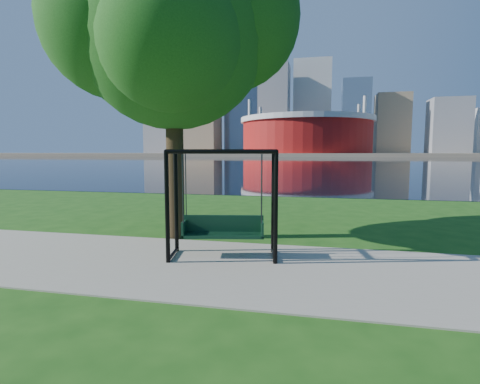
% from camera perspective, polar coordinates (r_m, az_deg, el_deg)
% --- Properties ---
extents(ground, '(900.00, 900.00, 0.00)m').
position_cam_1_polar(ground, '(8.18, 1.29, -10.54)').
color(ground, '#1E5114').
rests_on(ground, ground).
extents(path, '(120.00, 4.00, 0.03)m').
position_cam_1_polar(path, '(7.71, 0.53, -11.46)').
color(path, '#9E937F').
rests_on(path, ground).
extents(river, '(900.00, 180.00, 0.02)m').
position_cam_1_polar(river, '(109.72, 11.94, 4.68)').
color(river, black).
rests_on(river, ground).
extents(far_bank, '(900.00, 228.00, 2.00)m').
position_cam_1_polar(far_bank, '(313.70, 12.49, 5.63)').
color(far_bank, '#937F60').
rests_on(far_bank, ground).
extents(stadium, '(83.00, 83.00, 32.00)m').
position_cam_1_polar(stadium, '(243.25, 10.09, 8.73)').
color(stadium, maroon).
rests_on(stadium, far_bank).
extents(skyline, '(392.00, 66.00, 96.50)m').
position_cam_1_polar(skyline, '(328.85, 11.88, 11.75)').
color(skyline, gray).
rests_on(skyline, far_bank).
extents(swing, '(2.49, 1.43, 2.40)m').
position_cam_1_polar(swing, '(8.23, -2.60, -2.17)').
color(swing, black).
rests_on(swing, ground).
extents(park_tree, '(6.51, 5.88, 8.08)m').
position_cam_1_polar(park_tree, '(10.86, -10.40, 23.53)').
color(park_tree, black).
rests_on(park_tree, ground).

